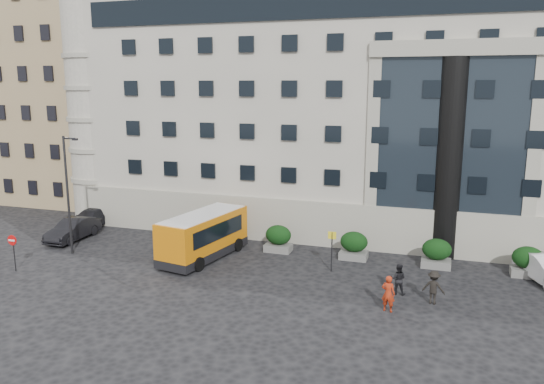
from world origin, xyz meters
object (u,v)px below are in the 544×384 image
at_px(hedge_b, 278,238).
at_px(parked_car_b, 73,229).
at_px(pedestrian_a, 388,294).
at_px(hedge_a, 209,232).
at_px(street_lamp, 68,191).
at_px(parked_car_d, 110,203).
at_px(no_entry_sign, 13,246).
at_px(pedestrian_b, 398,279).
at_px(red_truck, 133,196).
at_px(hedge_c, 354,245).
at_px(pedestrian_c, 434,287).
at_px(hedge_d, 437,253).
at_px(bus_stop_sign, 332,244).
at_px(hedge_e, 528,261).
at_px(minibus, 204,234).
at_px(parked_car_c, 91,218).

xyz_separation_m(hedge_b, parked_car_b, (-15.23, -2.08, -0.14)).
bearing_deg(pedestrian_a, hedge_a, -18.50).
distance_m(street_lamp, parked_car_d, 13.09).
xyz_separation_m(hedge_b, no_entry_sign, (-14.20, -8.84, 0.72)).
bearing_deg(pedestrian_b, parked_car_d, -23.02).
bearing_deg(red_truck, no_entry_sign, -98.71).
relative_size(hedge_a, hedge_c, 1.00).
bearing_deg(red_truck, pedestrian_c, -39.67).
bearing_deg(hedge_c, hedge_a, 180.00).
bearing_deg(hedge_d, bus_stop_sign, -155.34).
xyz_separation_m(hedge_e, parked_car_b, (-30.83, -2.08, -0.14)).
relative_size(street_lamp, red_truck, 1.30).
bearing_deg(pedestrian_b, minibus, -9.39).
bearing_deg(parked_car_b, hedge_a, 10.94).
xyz_separation_m(street_lamp, minibus, (8.88, 1.94, -2.72)).
relative_size(hedge_b, hedge_e, 1.00).
relative_size(hedge_e, pedestrian_c, 1.02).
distance_m(hedge_a, pedestrian_b, 14.65).
bearing_deg(hedge_c, parked_car_c, 176.34).
xyz_separation_m(parked_car_c, pedestrian_a, (24.46, -9.03, 0.23)).
bearing_deg(parked_car_d, pedestrian_a, -31.66).
height_order(hedge_a, parked_car_c, hedge_a).
height_order(hedge_c, parked_car_c, hedge_c).
height_order(hedge_c, bus_stop_sign, bus_stop_sign).
bearing_deg(pedestrian_c, hedge_d, -79.41).
bearing_deg(pedestrian_a, pedestrian_b, -85.40).
relative_size(parked_car_c, pedestrian_c, 2.73).
bearing_deg(street_lamp, red_truck, 102.40).
relative_size(hedge_d, red_truck, 0.30).
xyz_separation_m(hedge_a, hedge_b, (5.20, 0.00, 0.00)).
height_order(hedge_a, minibus, minibus).
height_order(parked_car_d, pedestrian_a, pedestrian_a).
bearing_deg(hedge_d, pedestrian_b, -110.08).
height_order(hedge_c, street_lamp, street_lamp).
xyz_separation_m(hedge_d, pedestrian_a, (-2.19, -7.66, 0.02)).
height_order(hedge_b, no_entry_sign, no_entry_sign).
height_order(parked_car_b, pedestrian_a, pedestrian_a).
height_order(minibus, parked_car_c, minibus).
relative_size(bus_stop_sign, parked_car_b, 0.53).
relative_size(hedge_c, pedestrian_a, 0.97).
height_order(hedge_e, parked_car_d, hedge_e).
bearing_deg(hedge_d, hedge_e, 0.00).
distance_m(hedge_c, parked_car_d, 24.34).
xyz_separation_m(parked_car_c, pedestrian_c, (26.62, -7.32, 0.19)).
bearing_deg(minibus, red_truck, 150.69).
xyz_separation_m(bus_stop_sign, red_truck, (-19.93, 9.33, -0.16)).
distance_m(pedestrian_b, pedestrian_c, 2.02).
xyz_separation_m(hedge_b, minibus, (-4.26, -2.86, 0.72)).
bearing_deg(parked_car_c, parked_car_d, 112.39).
bearing_deg(parked_car_c, parked_car_b, -71.18).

